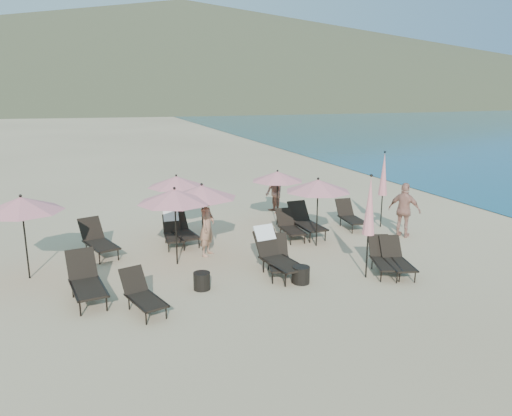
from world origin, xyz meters
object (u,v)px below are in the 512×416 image
object	(u,v)px
beachgoer_b	(274,193)
lounger_2	(276,253)
lounger_3	(279,258)
lounger_11	(350,216)
lounger_1	(142,294)
umbrella_open_2	(318,186)
lounger_6	(98,240)
umbrella_closed_0	(370,207)
lounger_10	(306,221)
side_table_1	(301,275)
lounger_4	(383,258)
side_table_0	(202,281)
lounger_0	(86,280)
umbrella_open_0	(175,196)
umbrella_open_1	(202,192)
lounger_7	(183,230)
lounger_8	(173,230)
umbrella_closed_1	(384,175)
lounger_9	(290,226)
umbrella_open_5	(21,204)
umbrella_open_4	(277,176)
beachgoer_c	(404,210)
beachgoer_a	(207,226)
lounger_5	(396,259)
umbrella_open_3	(176,181)

from	to	relation	value
beachgoer_b	lounger_2	bearing A→B (deg)	-25.72
lounger_3	lounger_11	size ratio (longest dim) A/B	1.04
lounger_3	beachgoer_b	xyz separation A→B (m)	(2.36, 6.27, 0.37)
lounger_1	umbrella_open_2	xyz separation A→B (m)	(5.84, 2.92, 1.56)
lounger_6	umbrella_closed_0	xyz separation A→B (m)	(6.61, -4.34, 1.47)
lounger_10	side_table_1	world-z (taller)	lounger_10
lounger_4	side_table_0	size ratio (longest dim) A/B	3.72
lounger_0	lounger_2	world-z (taller)	lounger_2
lounger_2	umbrella_open_0	size ratio (longest dim) A/B	0.87
lounger_1	umbrella_closed_0	size ratio (longest dim) A/B	0.57
umbrella_open_1	umbrella_closed_0	bearing A→B (deg)	-41.00
umbrella_open_2	lounger_7	bearing A→B (deg)	156.04
lounger_8	lounger_7	bearing A→B (deg)	3.24
lounger_3	beachgoer_b	distance (m)	6.71
lounger_1	umbrella_closed_1	world-z (taller)	umbrella_closed_1
lounger_8	lounger_4	bearing A→B (deg)	-37.67
lounger_9	umbrella_open_5	distance (m)	8.18
lounger_11	side_table_0	world-z (taller)	lounger_11
lounger_0	umbrella_open_1	bearing A→B (deg)	24.77
lounger_1	umbrella_closed_1	size ratio (longest dim) A/B	0.58
lounger_4	umbrella_open_5	xyz separation A→B (m)	(-9.10, 2.80, 1.60)
lounger_11	umbrella_open_0	bearing A→B (deg)	-160.31
lounger_1	umbrella_open_4	distance (m)	8.10
umbrella_open_1	beachgoer_c	size ratio (longest dim) A/B	1.21
lounger_8	side_table_0	xyz separation A→B (m)	(-0.03, -3.94, -0.24)
side_table_1	beachgoer_a	world-z (taller)	beachgoer_a
side_table_0	side_table_1	distance (m)	2.56
lounger_11	umbrella_open_0	world-z (taller)	umbrella_open_0
side_table_1	beachgoer_b	distance (m)	7.46
lounger_6	umbrella_open_2	bearing A→B (deg)	-29.61
lounger_0	side_table_1	world-z (taller)	lounger_0
lounger_5	umbrella_open_5	size ratio (longest dim) A/B	0.72
umbrella_open_4	beachgoer_c	size ratio (longest dim) A/B	1.11
umbrella_open_1	lounger_1	bearing A→B (deg)	-124.54
umbrella_open_0	lounger_2	bearing A→B (deg)	-33.75
lounger_2	lounger_11	size ratio (longest dim) A/B	1.18
lounger_4	lounger_10	distance (m)	3.94
lounger_2	lounger_9	xyz separation A→B (m)	(1.65, 2.82, -0.15)
umbrella_open_1	umbrella_open_4	size ratio (longest dim) A/B	1.09
lounger_4	umbrella_closed_1	world-z (taller)	umbrella_closed_1
lounger_4	side_table_1	bearing A→B (deg)	-162.18
lounger_7	umbrella_open_3	bearing A→B (deg)	80.59
umbrella_open_5	lounger_3	bearing A→B (deg)	-16.51
lounger_9	side_table_0	world-z (taller)	lounger_9
beachgoer_c	lounger_9	bearing A→B (deg)	36.72
lounger_9	umbrella_open_3	bearing A→B (deg)	156.34
lounger_7	lounger_4	bearing A→B (deg)	-51.67
lounger_5	lounger_6	bearing A→B (deg)	164.56
umbrella_open_4	umbrella_open_0	bearing A→B (deg)	-145.84
side_table_0	lounger_6	bearing A→B (deg)	122.33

